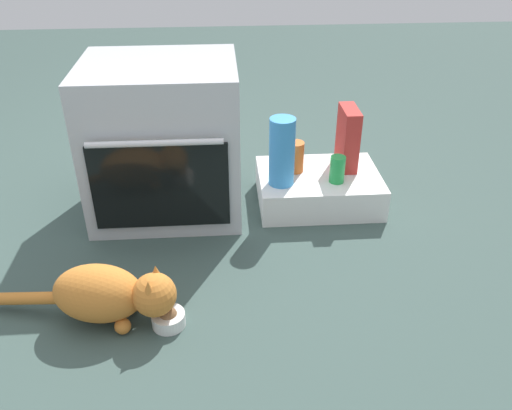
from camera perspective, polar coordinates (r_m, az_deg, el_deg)
ground at (r=2.10m, az=-11.00°, el=-6.44°), size 8.00×8.00×0.00m
oven at (r=2.31m, az=-9.90°, el=6.95°), size 0.63×0.58×0.66m
pantry_cabinet at (r=2.44m, az=6.72°, el=1.85°), size 0.54×0.40×0.15m
food_bowl at (r=1.82m, az=-9.40°, el=-11.93°), size 0.11×0.11×0.07m
cat at (r=1.83m, az=-15.57°, el=-9.20°), size 0.64×0.25×0.21m
water_bottle at (r=2.25m, az=2.81°, el=5.73°), size 0.11×0.11×0.30m
soda_can at (r=2.33m, az=8.75°, el=3.82°), size 0.07×0.07×0.12m
sauce_jar at (r=2.39m, az=4.21°, el=5.20°), size 0.08×0.08×0.14m
cereal_box at (r=2.43m, az=9.86°, el=7.12°), size 0.07×0.18×0.28m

